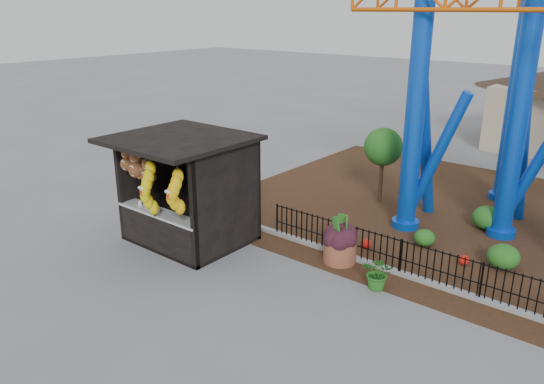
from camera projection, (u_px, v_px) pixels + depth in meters
The scene contains 9 objects.
ground at pixel (239, 286), 12.97m from camera, with size 120.00×120.00×0.00m, color slate.
mulch_bed at pixel (508, 227), 16.44m from camera, with size 18.00×12.00×0.02m, color #331E11.
curb at pixel (445, 288), 12.76m from camera, with size 18.00×0.18×0.12m, color gray.
prize_booth at pixel (181, 192), 14.92m from camera, with size 3.50×3.40×3.12m.
picket_fence at pixel (486, 283), 12.08m from camera, with size 12.20×0.06×1.00m, color black, non-canonical shape.
terracotta_planter at pixel (340, 252), 14.10m from camera, with size 0.88×0.88×0.61m, color brown.
planter_foliage at pixel (341, 230), 13.90m from camera, with size 0.70×0.70×0.64m, color black.
potted_plant at pixel (379, 273), 12.71m from camera, with size 0.77×0.66×0.85m, color #2E591A.
landscaping at pixel (513, 244), 14.51m from camera, with size 7.90×4.15×0.72m.
Camera 1 is at (7.89, -8.39, 6.43)m, focal length 35.00 mm.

